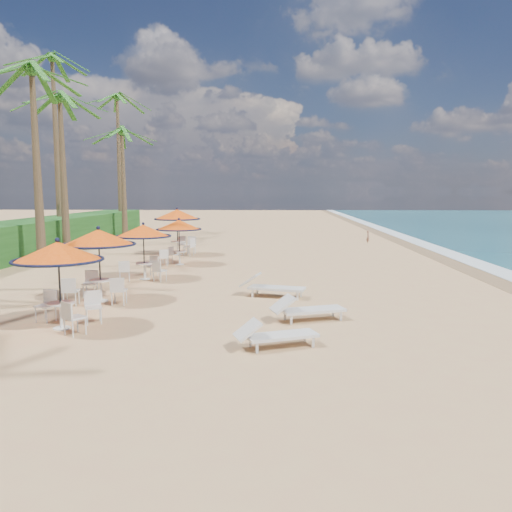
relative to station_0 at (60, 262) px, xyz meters
The scene contains 17 objects.
ground 5.52m from the station_0, ahead, with size 160.00×160.00×0.00m, color tan.
foam_strip 17.72m from the station_0, 34.30° to the left, with size 1.20×140.00×0.04m, color white.
wetsand_band 16.99m from the station_0, 36.02° to the left, with size 1.40×140.00×0.02m, color olive.
station_0 is the anchor object (origin of this frame).
station_1 3.05m from the station_0, 93.47° to the left, with size 2.23×2.23×2.32m.
station_2 6.93m from the station_0, 88.65° to the left, with size 2.11×2.11×2.20m.
station_3 10.90m from the station_0, 86.55° to the left, with size 2.08×2.08×2.17m.
station_4 14.46m from the station_0, 89.98° to the left, with size 2.43×2.45×2.54m.
lounger_near 5.54m from the station_0, 14.28° to the right, with size 1.90×1.18×0.65m.
lounger_mid 6.24m from the station_0, ahead, with size 2.05×1.21×0.70m.
lounger_far 6.54m from the station_0, 38.20° to the left, with size 2.17×1.15×0.74m.
palm_3 12.92m from the station_0, 118.12° to the left, with size 5.00×5.00×8.79m.
palm_4 16.79m from the station_0, 112.92° to the left, with size 5.00×5.00×8.46m.
palm_5 22.87m from the station_0, 113.95° to the left, with size 5.00×5.00×11.69m.
palm_6 24.59m from the station_0, 103.67° to the left, with size 5.00×5.00×7.77m.
palm_7 29.76m from the station_0, 104.81° to the left, with size 5.00×5.00×10.89m.
person 23.86m from the station_0, 62.11° to the left, with size 0.32×0.21×0.88m, color #95644C.
Camera 1 is at (0.03, -11.69, 3.35)m, focal length 35.00 mm.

